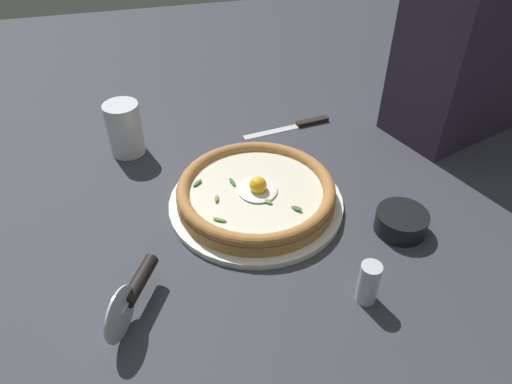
{
  "coord_description": "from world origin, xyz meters",
  "views": [
    {
      "loc": [
        -0.63,
        0.16,
        0.6
      ],
      "look_at": [
        0.04,
        -0.01,
        0.03
      ],
      "focal_mm": 33.88,
      "sensor_mm": 36.0,
      "label": 1
    }
  ],
  "objects": [
    {
      "name": "ground_plane",
      "position": [
        0.0,
        0.0,
        -0.01
      ],
      "size": [
        2.4,
        2.4,
        0.03
      ],
      "primitive_type": "cube",
      "color": "#34363E",
      "rests_on": "ground"
    },
    {
      "name": "pizza_plate",
      "position": [
        0.04,
        -0.01,
        0.01
      ],
      "size": [
        0.33,
        0.33,
        0.01
      ],
      "primitive_type": "cylinder",
      "color": "white",
      "rests_on": "ground"
    },
    {
      "name": "pizza",
      "position": [
        0.04,
        -0.01,
        0.03
      ],
      "size": [
        0.29,
        0.29,
        0.06
      ],
      "color": "#B27C3F",
      "rests_on": "pizza_plate"
    },
    {
      "name": "side_bowl",
      "position": [
        -0.09,
        -0.24,
        0.02
      ],
      "size": [
        0.09,
        0.09,
        0.04
      ],
      "primitive_type": "cylinder",
      "color": "black",
      "rests_on": "ground"
    },
    {
      "name": "pizza_cutter",
      "position": [
        -0.15,
        0.22,
        0.04
      ],
      "size": [
        0.14,
        0.08,
        0.08
      ],
      "color": "silver",
      "rests_on": "ground"
    },
    {
      "name": "table_knife",
      "position": [
        0.29,
        -0.17,
        0.0
      ],
      "size": [
        0.05,
        0.21,
        0.01
      ],
      "color": "silver",
      "rests_on": "ground"
    },
    {
      "name": "drinking_glass",
      "position": [
        0.28,
        0.22,
        0.05
      ],
      "size": [
        0.07,
        0.07,
        0.11
      ],
      "color": "silver",
      "rests_on": "ground"
    },
    {
      "name": "pepper_shaker",
      "position": [
        -0.22,
        -0.12,
        0.04
      ],
      "size": [
        0.03,
        0.03,
        0.07
      ],
      "primitive_type": "cylinder",
      "color": "silver",
      "rests_on": "ground"
    }
  ]
}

